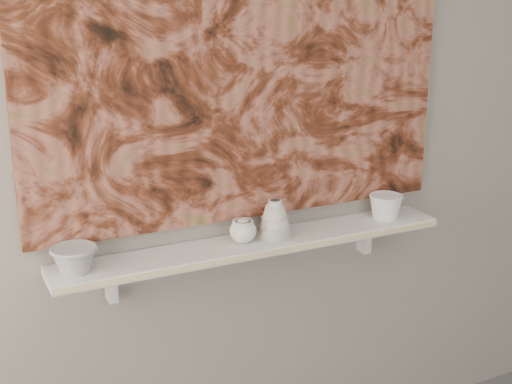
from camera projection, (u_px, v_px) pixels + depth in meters
wall_back at (243, 114)px, 2.38m from camera, size 3.60×0.00×3.60m
shelf at (256, 244)px, 2.43m from camera, size 1.40×0.18×0.03m
shelf_stripe at (268, 254)px, 2.35m from camera, size 1.40×0.01×0.02m
bracket_left at (111, 283)px, 2.31m from camera, size 0.03×0.06×0.12m
bracket_right at (364, 237)px, 2.71m from camera, size 0.03×0.06×0.12m
painting at (245, 57)px, 2.32m from camera, size 1.50×0.02×1.10m
house_motif at (359, 137)px, 2.58m from camera, size 0.09×0.00×0.08m
bowl_grey at (74, 259)px, 2.16m from camera, size 0.17×0.17×0.08m
cup_cream at (243, 231)px, 2.39m from camera, size 0.11×0.11×0.08m
bell_vessel at (275, 219)px, 2.44m from camera, size 0.13×0.13×0.13m
bowl_white at (386, 206)px, 2.64m from camera, size 0.16×0.16×0.09m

